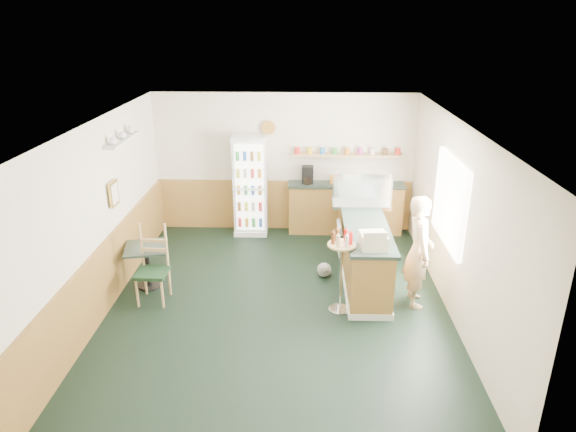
{
  "coord_description": "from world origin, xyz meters",
  "views": [
    {
      "loc": [
        0.37,
        -6.65,
        4.01
      ],
      "look_at": [
        0.14,
        0.6,
        1.18
      ],
      "focal_mm": 32.0,
      "sensor_mm": 36.0,
      "label": 1
    }
  ],
  "objects_px": {
    "display_case": "(362,191)",
    "condiment_stand": "(341,261)",
    "drinks_fridge": "(250,185)",
    "shopkeeper": "(419,251)",
    "cafe_table": "(147,259)",
    "cafe_chair": "(153,261)",
    "cash_register": "(373,241)"
  },
  "relations": [
    {
      "from": "cash_register",
      "to": "cafe_chair",
      "type": "distance_m",
      "value": 3.25
    },
    {
      "from": "cash_register",
      "to": "cafe_table",
      "type": "relative_size",
      "value": 0.5
    },
    {
      "from": "display_case",
      "to": "shopkeeper",
      "type": "distance_m",
      "value": 1.66
    },
    {
      "from": "cafe_chair",
      "to": "cash_register",
      "type": "bearing_deg",
      "value": -2.99
    },
    {
      "from": "display_case",
      "to": "cafe_table",
      "type": "bearing_deg",
      "value": -162.41
    },
    {
      "from": "cafe_table",
      "to": "shopkeeper",
      "type": "bearing_deg",
      "value": -5.03
    },
    {
      "from": "cafe_table",
      "to": "cafe_chair",
      "type": "distance_m",
      "value": 0.41
    },
    {
      "from": "condiment_stand",
      "to": "display_case",
      "type": "bearing_deg",
      "value": 75.54
    },
    {
      "from": "condiment_stand",
      "to": "drinks_fridge",
      "type": "bearing_deg",
      "value": 118.51
    },
    {
      "from": "cash_register",
      "to": "cafe_chair",
      "type": "relative_size",
      "value": 0.32
    },
    {
      "from": "shopkeeper",
      "to": "condiment_stand",
      "type": "distance_m",
      "value": 1.16
    },
    {
      "from": "shopkeeper",
      "to": "drinks_fridge",
      "type": "bearing_deg",
      "value": 45.85
    },
    {
      "from": "cafe_chair",
      "to": "shopkeeper",
      "type": "bearing_deg",
      "value": 1.46
    },
    {
      "from": "shopkeeper",
      "to": "cafe_chair",
      "type": "bearing_deg",
      "value": 89.74
    },
    {
      "from": "cash_register",
      "to": "cafe_table",
      "type": "height_order",
      "value": "cash_register"
    },
    {
      "from": "cash_register",
      "to": "shopkeeper",
      "type": "bearing_deg",
      "value": 14.02
    },
    {
      "from": "drinks_fridge",
      "to": "display_case",
      "type": "xyz_separation_m",
      "value": [
        2.0,
        -1.19,
        0.31
      ]
    },
    {
      "from": "display_case",
      "to": "cafe_table",
      "type": "height_order",
      "value": "display_case"
    },
    {
      "from": "drinks_fridge",
      "to": "shopkeeper",
      "type": "height_order",
      "value": "drinks_fridge"
    },
    {
      "from": "drinks_fridge",
      "to": "display_case",
      "type": "distance_m",
      "value": 2.34
    },
    {
      "from": "cash_register",
      "to": "shopkeeper",
      "type": "relative_size",
      "value": 0.22
    },
    {
      "from": "cash_register",
      "to": "display_case",
      "type": "bearing_deg",
      "value": 84.7
    },
    {
      "from": "cash_register",
      "to": "drinks_fridge",
      "type": "bearing_deg",
      "value": 119.54
    },
    {
      "from": "display_case",
      "to": "condiment_stand",
      "type": "distance_m",
      "value": 1.81
    },
    {
      "from": "shopkeeper",
      "to": "cafe_chair",
      "type": "distance_m",
      "value": 3.91
    },
    {
      "from": "drinks_fridge",
      "to": "display_case",
      "type": "bearing_deg",
      "value": -30.69
    },
    {
      "from": "cash_register",
      "to": "shopkeeper",
      "type": "distance_m",
      "value": 0.79
    },
    {
      "from": "display_case",
      "to": "condiment_stand",
      "type": "xyz_separation_m",
      "value": [
        -0.44,
        -1.69,
        -0.48
      ]
    },
    {
      "from": "condiment_stand",
      "to": "cafe_table",
      "type": "relative_size",
      "value": 1.65
    },
    {
      "from": "condiment_stand",
      "to": "cafe_chair",
      "type": "relative_size",
      "value": 1.04
    },
    {
      "from": "display_case",
      "to": "cafe_chair",
      "type": "relative_size",
      "value": 0.82
    },
    {
      "from": "cafe_table",
      "to": "cafe_chair",
      "type": "bearing_deg",
      "value": -59.62
    }
  ]
}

